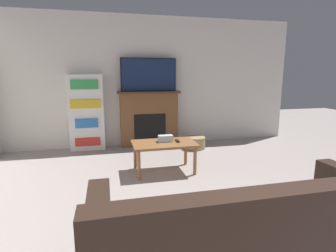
{
  "coord_description": "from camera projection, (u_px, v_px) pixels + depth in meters",
  "views": [
    {
      "loc": [
        -0.82,
        -1.01,
        1.5
      ],
      "look_at": [
        0.06,
        2.69,
        0.75
      ],
      "focal_mm": 28.0,
      "sensor_mm": 36.0,
      "label": 1
    }
  ],
  "objects": [
    {
      "name": "remote_control",
      "position": [
        177.0,
        141.0,
        4.11
      ],
      "size": [
        0.04,
        0.15,
        0.02
      ],
      "color": "black",
      "rests_on": "coffee_table"
    },
    {
      "name": "coffee_table",
      "position": [
        164.0,
        146.0,
        4.06
      ],
      "size": [
        0.97,
        0.6,
        0.47
      ],
      "color": "brown",
      "rests_on": "ground_plane"
    },
    {
      "name": "bookshelf",
      "position": [
        87.0,
        113.0,
        5.24
      ],
      "size": [
        0.67,
        0.29,
        1.51
      ],
      "color": "white",
      "rests_on": "ground_plane"
    },
    {
      "name": "couch",
      "position": [
        251.0,
        243.0,
        1.9
      ],
      "size": [
        2.3,
        0.96,
        0.88
      ],
      "color": "black",
      "rests_on": "ground_plane"
    },
    {
      "name": "wall_back",
      "position": [
        145.0,
        82.0,
        5.55
      ],
      "size": [
        6.68,
        0.06,
        2.7
      ],
      "color": "silver",
      "rests_on": "ground_plane"
    },
    {
      "name": "tv",
      "position": [
        149.0,
        75.0,
        5.39
      ],
      "size": [
        1.15,
        0.03,
        0.68
      ],
      "color": "black",
      "rests_on": "fireplace"
    },
    {
      "name": "fireplace",
      "position": [
        149.0,
        119.0,
        5.58
      ],
      "size": [
        1.31,
        0.28,
        1.16
      ],
      "color": "brown",
      "rests_on": "ground_plane"
    },
    {
      "name": "storage_basket",
      "position": [
        195.0,
        143.0,
        5.41
      ],
      "size": [
        0.4,
        0.4,
        0.24
      ],
      "color": "tan",
      "rests_on": "ground_plane"
    },
    {
      "name": "tissue_box",
      "position": [
        166.0,
        138.0,
        4.1
      ],
      "size": [
        0.22,
        0.12,
        0.1
      ],
      "color": "silver",
      "rests_on": "coffee_table"
    }
  ]
}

